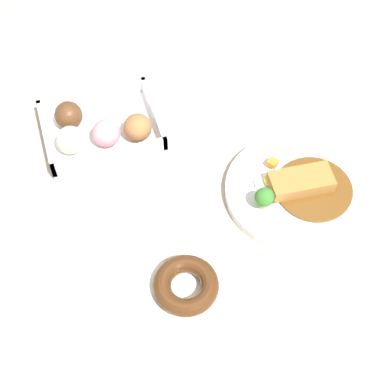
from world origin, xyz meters
TOP-DOWN VIEW (x-y plane):
  - ground_plane at (0.00, 0.00)m, footprint 1.60×1.60m
  - curry_plate at (0.11, -0.07)m, footprint 0.24×0.24m
  - donut_box at (-0.19, 0.16)m, footprint 0.21×0.16m
  - chocolate_ring_donut at (-0.13, -0.18)m, footprint 0.12×0.12m

SIDE VIEW (x-z plane):
  - ground_plane at x=0.00m, z-range 0.00..0.00m
  - curry_plate at x=0.11m, z-range -0.02..0.05m
  - chocolate_ring_donut at x=-0.13m, z-range 0.00..0.03m
  - donut_box at x=-0.19m, z-range -0.01..0.06m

